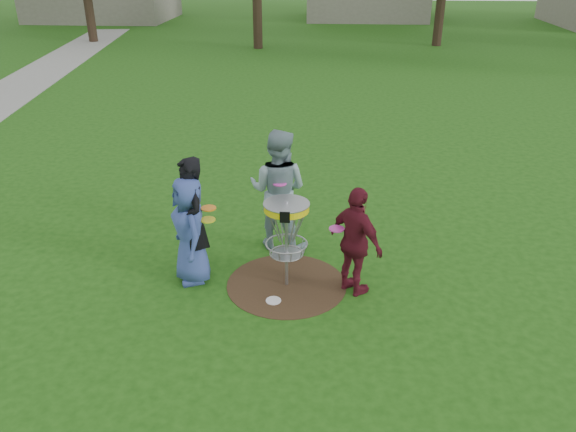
# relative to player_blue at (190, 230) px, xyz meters

# --- Properties ---
(ground) EXTENTS (100.00, 100.00, 0.00)m
(ground) POSITION_rel_player_blue_xyz_m (1.43, -0.07, -0.83)
(ground) COLOR #19470F
(ground) RESTS_ON ground
(dirt_patch) EXTENTS (1.80, 1.80, 0.01)m
(dirt_patch) POSITION_rel_player_blue_xyz_m (1.43, -0.07, -0.83)
(dirt_patch) COLOR #47331E
(dirt_patch) RESTS_ON ground
(player_blue) EXTENTS (0.84, 0.96, 1.66)m
(player_blue) POSITION_rel_player_blue_xyz_m (0.00, 0.00, 0.00)
(player_blue) COLOR #364A94
(player_blue) RESTS_ON ground
(player_black) EXTENTS (0.75, 0.84, 1.92)m
(player_black) POSITION_rel_player_blue_xyz_m (0.01, 0.07, 0.13)
(player_black) COLOR black
(player_black) RESTS_ON ground
(player_grey) EXTENTS (1.15, 0.99, 2.03)m
(player_grey) POSITION_rel_player_blue_xyz_m (1.20, 1.16, 0.19)
(player_grey) COLOR #7C979F
(player_grey) RESTS_ON ground
(player_maroon) EXTENTS (0.95, 0.98, 1.64)m
(player_maroon) POSITION_rel_player_blue_xyz_m (2.42, -0.18, -0.01)
(player_maroon) COLOR maroon
(player_maroon) RESTS_ON ground
(disc_on_grass) EXTENTS (0.22, 0.22, 0.02)m
(disc_on_grass) POSITION_rel_player_blue_xyz_m (1.27, -0.52, -0.82)
(disc_on_grass) COLOR white
(disc_on_grass) RESTS_ON ground
(disc_golf_basket) EXTENTS (0.66, 0.67, 1.38)m
(disc_golf_basket) POSITION_rel_player_blue_xyz_m (1.43, -0.07, 0.19)
(disc_golf_basket) COLOR #9EA0A5
(disc_golf_basket) RESTS_ON ground
(held_discs) EXTENTS (2.08, 1.25, 0.26)m
(held_discs) POSITION_rel_player_blue_xyz_m (0.99, 0.19, 0.28)
(held_discs) COLOR yellow
(held_discs) RESTS_ON ground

